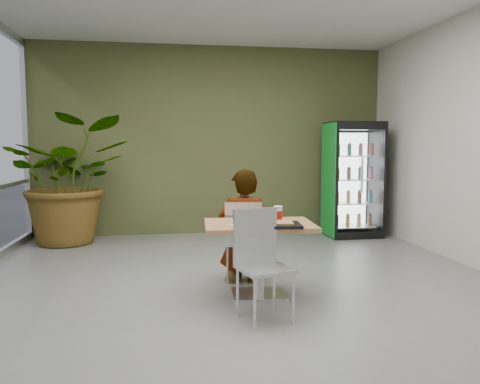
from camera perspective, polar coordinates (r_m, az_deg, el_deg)
name	(u,v)px	position (r m, az deg, el deg)	size (l,w,h in m)	color
ground	(242,295)	(4.84, 0.27, -12.50)	(7.00, 7.00, 0.00)	slate
room_envelope	(242,136)	(4.60, 0.28, 6.80)	(6.00, 7.00, 3.20)	beige
dining_table	(259,244)	(4.66, 2.34, -6.36)	(1.11, 0.80, 0.75)	#A98848
chair_far	(243,235)	(5.18, 0.38, -5.24)	(0.45, 0.46, 0.90)	silver
chair_near	(260,254)	(4.14, 2.45, -7.59)	(0.51, 0.52, 0.95)	silver
seated_woman	(244,239)	(5.23, 0.45, -5.69)	(0.57, 0.37, 1.56)	black
pizza_plate	(254,221)	(4.63, 1.68, -3.56)	(0.29, 0.28, 0.03)	white
soda_cup	(278,214)	(4.70, 4.67, -2.71)	(0.09, 0.09, 0.16)	white
napkin_stack	(241,226)	(4.37, 0.09, -4.19)	(0.16, 0.16, 0.02)	white
cafeteria_tray	(276,225)	(4.43, 4.36, -4.02)	(0.47, 0.34, 0.03)	black
beverage_fridge	(353,180)	(8.01, 13.61, 1.48)	(0.88, 0.68, 1.90)	black
potted_plant	(70,180)	(7.70, -20.04, 1.41)	(1.78, 1.53, 1.97)	#305D25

